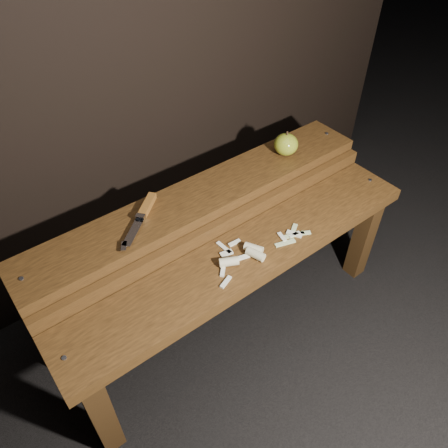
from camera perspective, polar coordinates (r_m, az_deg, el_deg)
ground at (r=1.63m, az=1.32°, el=-12.74°), size 60.00×60.00×0.00m
bench_front_tier at (r=1.32m, az=3.22°, el=-5.90°), size 1.20×0.20×0.42m
bench_rear_tier at (r=1.41m, az=-2.63°, el=1.27°), size 1.20×0.21×0.50m
apple at (r=1.52m, az=8.10°, el=10.26°), size 0.08×0.08×0.09m
knife at (r=1.29m, az=-10.43°, el=1.57°), size 0.20×0.17×0.02m
apple_scraps at (r=1.27m, az=3.63°, el=-3.67°), size 0.35×0.15×0.03m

